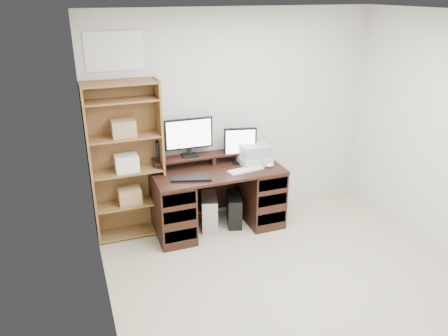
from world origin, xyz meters
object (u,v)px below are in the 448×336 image
monitor_wide (189,135)px  tower_silver (209,211)px  desk (218,198)px  monitor_small (240,144)px  printer (255,160)px  bookshelf (126,161)px  tower_black (234,210)px

monitor_wide → tower_silver: (0.17, -0.20, -0.92)m
desk → monitor_small: monitor_small is taller
desk → printer: bearing=2.0°
tower_silver → monitor_small: bearing=27.4°
printer → tower_silver: printer is taller
desk → monitor_wide: monitor_wide is taller
monitor_wide → monitor_small: monitor_wide is taller
desk → monitor_small: (0.33, 0.13, 0.59)m
bookshelf → monitor_wide: bearing=2.6°
desk → tower_black: desk is taller
tower_silver → bookshelf: 1.16m
monitor_wide → monitor_small: (0.59, -0.12, -0.14)m
desk → tower_black: size_ratio=3.70×
monitor_wide → printer: size_ratio=1.55×
desk → tower_silver: (-0.09, 0.04, -0.19)m
bookshelf → desk: bearing=-12.1°
monitor_wide → monitor_small: bearing=-9.9°
monitor_small → monitor_wide: bearing=-178.6°
printer → tower_silver: bearing=177.9°
printer → tower_black: size_ratio=0.90×
tower_silver → bookshelf: bearing=-175.0°
monitor_small → tower_silver: (-0.43, -0.09, -0.78)m
bookshelf → printer: bearing=-7.6°
monitor_small → desk: bearing=-146.3°
tower_silver → bookshelf: (-0.90, 0.17, 0.72)m
printer → tower_silver: (-0.57, 0.02, -0.59)m
printer → tower_black: (-0.26, -0.01, -0.61)m
monitor_wide → bookshelf: 0.76m
desk → bookshelf: (-1.00, 0.21, 0.53)m
tower_silver → tower_black: bearing=8.7°
monitor_small → tower_silver: 0.89m
desk → tower_black: (0.21, 0.00, -0.20)m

